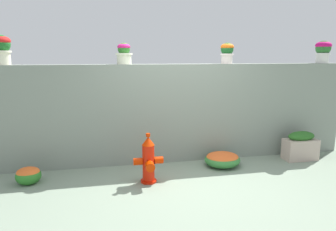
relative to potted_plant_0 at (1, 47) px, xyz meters
The scene contains 10 objects.
ground_plane 3.60m from the potted_plant_0, 20.78° to the right, with size 24.00×24.00×0.00m, color gray.
stone_wall 3.02m from the potted_plant_0, ahead, with size 6.48×0.31×1.74m, color gray.
potted_plant_0 is the anchor object (origin of this frame).
potted_plant_1 1.89m from the potted_plant_0, ahead, with size 0.28×0.28×0.35m.
potted_plant_2 3.72m from the potted_plant_0, ahead, with size 0.24×0.24×0.37m.
potted_plant_3 5.67m from the potted_plant_0, ahead, with size 0.29×0.29×0.43m.
fire_hydrant 2.88m from the potted_plant_0, 23.79° to the right, with size 0.45×0.36×0.76m.
flower_bush_left 2.01m from the potted_plant_0, 58.87° to the right, with size 0.37×0.33×0.26m.
flower_bush_right 4.00m from the potted_plant_0, ahead, with size 0.62×0.56×0.25m.
planter_box 5.34m from the potted_plant_0, ahead, with size 0.60×0.29×0.53m.
Camera 1 is at (-1.22, -4.17, 1.88)m, focal length 32.48 mm.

